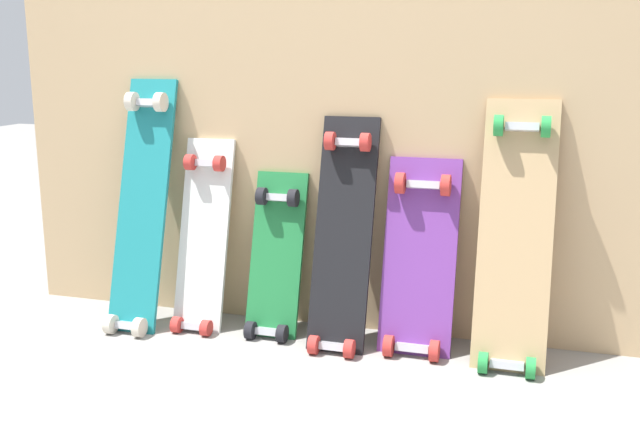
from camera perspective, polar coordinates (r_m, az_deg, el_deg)
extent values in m
plane|color=gray|center=(2.61, 0.44, -8.97)|extent=(12.00, 12.00, 0.00)
cube|color=tan|center=(2.50, 0.92, 8.52)|extent=(2.34, 0.04, 1.56)
cube|color=#197A7F|center=(2.66, -13.61, -0.02)|extent=(0.18, 0.29, 0.92)
cube|color=#B7B7BF|center=(2.65, -14.66, -8.38)|extent=(0.08, 0.04, 0.03)
cube|color=#B7B7BF|center=(2.68, -13.11, 8.33)|extent=(0.08, 0.04, 0.03)
cylinder|color=beige|center=(2.66, -15.89, -8.23)|extent=(0.03, 0.07, 0.07)
cylinder|color=beige|center=(2.61, -13.79, -8.56)|extent=(0.03, 0.07, 0.07)
cylinder|color=beige|center=(2.69, -14.33, 8.39)|extent=(0.03, 0.07, 0.07)
cylinder|color=beige|center=(2.64, -12.23, 8.42)|extent=(0.03, 0.07, 0.07)
cube|color=silver|center=(2.62, -9.02, -2.38)|extent=(0.18, 0.21, 0.72)
cube|color=#B7B7BF|center=(2.61, -9.75, -8.57)|extent=(0.08, 0.04, 0.03)
cube|color=#B7B7BF|center=(2.60, -8.75, 3.85)|extent=(0.08, 0.04, 0.03)
cylinder|color=red|center=(2.62, -11.01, -8.44)|extent=(0.03, 0.06, 0.06)
cylinder|color=red|center=(2.58, -8.80, -8.75)|extent=(0.03, 0.06, 0.06)
cylinder|color=red|center=(2.61, -10.01, 3.94)|extent=(0.03, 0.06, 0.06)
cylinder|color=red|center=(2.57, -7.80, 3.86)|extent=(0.03, 0.06, 0.06)
cube|color=#1E7238|center=(2.54, -3.42, -3.94)|extent=(0.18, 0.19, 0.61)
cube|color=#B7B7BF|center=(2.53, -4.05, -9.10)|extent=(0.08, 0.04, 0.03)
cube|color=#B7B7BF|center=(2.52, -3.18, 1.24)|extent=(0.08, 0.04, 0.03)
cylinder|color=black|center=(2.53, -5.40, -8.98)|extent=(0.03, 0.06, 0.06)
cylinder|color=black|center=(2.49, -2.95, -9.27)|extent=(0.03, 0.06, 0.06)
cylinder|color=black|center=(2.52, -4.52, 1.35)|extent=(0.03, 0.06, 0.06)
cylinder|color=black|center=(2.49, -2.08, 1.21)|extent=(0.03, 0.06, 0.06)
cube|color=black|center=(2.41, 1.78, -2.37)|extent=(0.19, 0.25, 0.81)
cube|color=#B7B7BF|center=(2.40, 1.00, -10.24)|extent=(0.09, 0.04, 0.03)
cube|color=#B7B7BF|center=(2.42, 2.25, 5.51)|extent=(0.09, 0.04, 0.03)
cylinder|color=red|center=(2.40, -0.49, -10.12)|extent=(0.03, 0.06, 0.06)
cylinder|color=red|center=(2.37, 2.28, -10.43)|extent=(0.03, 0.06, 0.06)
cylinder|color=red|center=(2.42, 0.79, 5.63)|extent=(0.03, 0.06, 0.06)
cylinder|color=red|center=(2.39, 3.53, 5.52)|extent=(0.03, 0.06, 0.06)
cube|color=#6B338C|center=(2.41, 7.67, -4.04)|extent=(0.24, 0.20, 0.68)
cube|color=#B7B7BF|center=(2.40, 7.14, -10.27)|extent=(0.11, 0.04, 0.03)
cube|color=#B7B7BF|center=(2.39, 8.02, 2.22)|extent=(0.11, 0.04, 0.03)
cylinder|color=red|center=(2.39, 5.33, -10.16)|extent=(0.03, 0.07, 0.07)
cylinder|color=red|center=(2.37, 8.85, -10.47)|extent=(0.03, 0.07, 0.07)
cylinder|color=red|center=(2.39, 6.23, 2.36)|extent=(0.03, 0.07, 0.07)
cylinder|color=red|center=(2.36, 9.72, 2.16)|extent=(0.03, 0.07, 0.07)
cube|color=tan|center=(2.34, 14.83, -2.40)|extent=(0.22, 0.25, 0.88)
cube|color=#B7B7BF|center=(2.34, 14.26, -11.27)|extent=(0.10, 0.04, 0.03)
cube|color=#B7B7BF|center=(2.34, 15.37, 6.47)|extent=(0.10, 0.04, 0.03)
cylinder|color=#268C3F|center=(2.32, 12.50, -11.21)|extent=(0.03, 0.07, 0.07)
cylinder|color=#268C3F|center=(2.32, 15.99, -11.44)|extent=(0.03, 0.07, 0.07)
cylinder|color=#268C3F|center=(2.33, 13.65, 6.64)|extent=(0.03, 0.07, 0.07)
cylinder|color=#268C3F|center=(2.32, 17.09, 6.43)|extent=(0.03, 0.07, 0.07)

